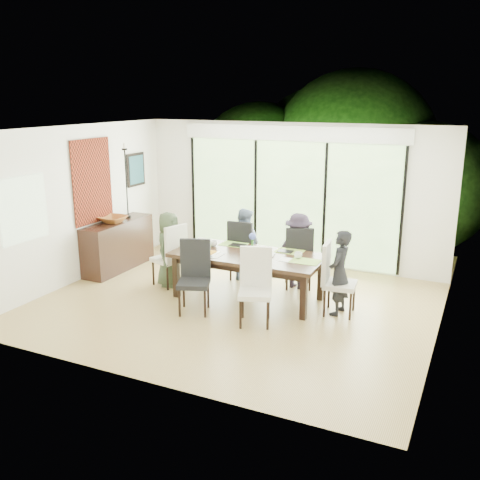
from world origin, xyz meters
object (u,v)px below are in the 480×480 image
at_px(chair_far_left, 245,249).
at_px(chair_right_end, 340,279).
at_px(vase, 252,250).
at_px(bowl, 113,219).
at_px(chair_left_end, 168,254).
at_px(person_left_end, 169,249).
at_px(person_right_end, 339,273).
at_px(chair_near_right, 255,288).
at_px(person_far_left, 244,244).
at_px(laptop, 198,248).
at_px(cup_b, 254,254).
at_px(person_far_right, 298,251).
at_px(cup_c, 298,255).
at_px(cup_a, 214,243).
at_px(chair_near_left, 194,278).
at_px(sideboard, 118,245).
at_px(table_top, 248,256).
at_px(chair_far_right, 298,256).

bearing_deg(chair_far_left, chair_right_end, 154.31).
relative_size(vase, bowl, 0.25).
bearing_deg(chair_left_end, person_left_end, 107.81).
bearing_deg(chair_far_left, person_right_end, 154.09).
distance_m(chair_right_end, chair_near_right, 1.33).
distance_m(chair_left_end, chair_right_end, 3.00).
relative_size(chair_right_end, person_right_end, 0.85).
relative_size(person_far_left, laptop, 3.91).
bearing_deg(cup_b, person_far_right, 66.73).
bearing_deg(laptop, cup_b, -4.28).
xyz_separation_m(laptop, bowl, (-1.99, 0.36, 0.21)).
xyz_separation_m(cup_c, bowl, (-3.64, 0.16, 0.18)).
height_order(cup_a, cup_b, cup_a).
height_order(chair_right_end, person_far_right, person_far_right).
distance_m(chair_far_left, person_far_right, 1.00).
xyz_separation_m(chair_far_left, cup_c, (1.25, -0.75, 0.25)).
height_order(chair_near_left, sideboard, chair_near_left).
bearing_deg(chair_far_left, cup_b, 120.14).
bearing_deg(laptop, chair_right_end, -1.85).
height_order(person_far_right, laptop, person_far_right).
height_order(person_far_right, bowl, person_far_right).
distance_m(chair_far_left, cup_a, 0.78).
xyz_separation_m(chair_far_left, vase, (0.50, -0.80, 0.26)).
distance_m(person_right_end, person_far_right, 1.25).
bearing_deg(chair_right_end, cup_b, 88.15).
distance_m(table_top, chair_near_right, 1.02).
xyz_separation_m(table_top, cup_c, (0.80, 0.10, 0.08)).
height_order(person_far_left, cup_c, person_far_left).
height_order(chair_far_right, bowl, chair_far_right).
relative_size(chair_left_end, chair_near_right, 1.00).
relative_size(chair_right_end, cup_c, 8.87).
distance_m(table_top, chair_far_left, 0.98).
distance_m(person_left_end, vase, 1.54).
bearing_deg(vase, chair_near_left, -120.87).
xyz_separation_m(chair_far_right, person_right_end, (0.93, -0.85, 0.09)).
xyz_separation_m(table_top, cup_b, (0.15, -0.10, 0.08)).
bearing_deg(sideboard, person_left_end, -14.92).
distance_m(person_far_left, cup_c, 1.46).
distance_m(table_top, person_far_right, 1.00).
xyz_separation_m(vase, cup_c, (0.75, 0.05, -0.01)).
bearing_deg(chair_near_left, chair_left_end, 117.67).
xyz_separation_m(table_top, chair_near_right, (0.50, -0.87, -0.17)).
bearing_deg(vase, chair_near_right, -63.94).
distance_m(chair_left_end, cup_a, 0.85).
xyz_separation_m(person_far_right, cup_b, (-0.40, -0.93, 0.15)).
bearing_deg(cup_a, chair_near_right, -40.36).
xyz_separation_m(person_far_left, laptop, (-0.40, -0.93, 0.12)).
height_order(person_left_end, sideboard, person_left_end).
distance_m(person_far_left, vase, 0.94).
relative_size(chair_far_left, chair_far_right, 1.00).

